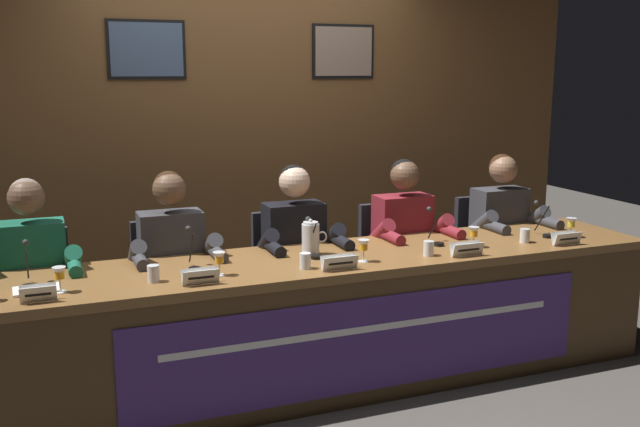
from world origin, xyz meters
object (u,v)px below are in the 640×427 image
Objects in this scene: water_pitcher_central at (311,239)px; nameplate_center at (339,263)px; microphone_center at (313,244)px; water_cup_far_right at (525,236)px; water_cup_center at (305,262)px; juice_glass_right at (474,233)px; conference_table at (329,303)px; microphone_right at (436,232)px; panelist_right at (408,239)px; panelist_far_right at (506,230)px; document_stack_far_left at (37,290)px; nameplate_left at (201,277)px; chair_right at (393,273)px; microphone_left at (192,255)px; microphone_far_right at (544,225)px; water_cup_left at (153,274)px; panelist_center at (298,250)px; nameplate_far_left at (38,294)px; nameplate_far_right at (566,238)px; chair_center at (288,285)px; chair_left at (170,298)px; nameplate_right at (467,249)px; chair_far_left at (36,313)px; juice_glass_far_left at (59,275)px; water_cup_right at (429,249)px; juice_glass_center at (364,247)px; panelist_far_left at (32,276)px; panelist_left at (174,262)px; juice_glass_far_right at (571,224)px; juice_glass_left at (219,259)px; chair_far_right at (487,262)px.

nameplate_center is at bearing -85.41° from water_pitcher_central.
microphone_center is 2.54× the size of water_cup_far_right.
water_cup_center is 0.69× the size of juice_glass_right.
conference_table is 47.79× the size of water_cup_far_right.
microphone_right is at bearing -2.81° from water_pitcher_central.
panelist_right is 5.81× the size of water_pitcher_central.
panelist_far_right is 3.02m from document_stack_far_left.
nameplate_left is 1.74m from chair_right.
conference_table is 0.98m from juice_glass_right.
nameplate_left is at bearing -150.92° from chair_right.
microphone_far_right is (2.21, -0.06, 0.00)m from microphone_left.
microphone_far_right is (2.23, 0.23, 0.03)m from nameplate_left.
panelist_far_right is at bearing 11.52° from water_cup_left.
water_cup_left is 1.07m from panelist_center.
nameplate_far_left is 0.84× the size of nameplate_far_right.
water_cup_far_right is at bearing -6.52° from microphone_center.
microphone_left is at bearing -143.05° from chair_center.
chair_left is 4.57× the size of nameplate_right.
water_pitcher_central is (-0.03, 0.34, 0.05)m from nameplate_center.
chair_far_left reaches higher than juice_glass_far_left.
chair_right is 1.01m from water_pitcher_central.
water_cup_right is at bearing -29.36° from chair_left.
conference_table is 0.98m from water_cup_left.
chair_center is 4.13× the size of document_stack_far_left.
microphone_left is (0.79, -0.54, 0.39)m from chair_far_left.
chair_far_left is at bearing 166.80° from microphone_right.
nameplate_left is 0.92m from juice_glass_center.
panelist_far_left is 1.52m from microphone_center.
nameplate_far_right is 0.89× the size of water_pitcher_central.
microphone_right is at bearing 138.87° from juice_glass_right.
panelist_far_left reaches higher than chair_left.
panelist_left reaches higher than juice_glass_far_right.
chair_right is at bearing 39.35° from water_cup_center.
water_cup_right is at bearing -43.46° from panelist_center.
panelist_right reaches higher than water_cup_center.
juice_glass_left is 1.00× the size of juice_glass_right.
juice_glass_center is at bearing -18.40° from conference_table.
water_cup_far_right is 1.33m from water_pitcher_central.
panelist_left is at bearing 69.28° from water_cup_left.
chair_left is 0.73× the size of panelist_right.
microphone_right reaches higher than nameplate_far_right.
juice_glass_far_left is 3.00m from chair_far_right.
panelist_far_left is at bearing 168.07° from nameplate_far_right.
panelist_right is at bearing 23.39° from microphone_center.
nameplate_far_left reaches higher than document_stack_far_left.
conference_table is 18.78× the size of document_stack_far_left.
panelist_far_right is (2.45, 0.50, -0.08)m from water_cup_left.
chair_far_right is at bearing 13.82° from juice_glass_far_left.
microphone_far_right is (3.00, -0.59, 0.39)m from chair_far_left.
chair_center is at bearing 180.00° from chair_right.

